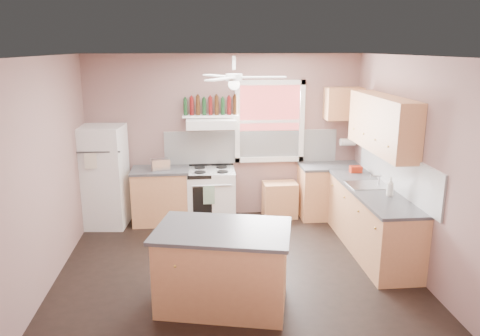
{
  "coord_description": "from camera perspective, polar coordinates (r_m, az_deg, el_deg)",
  "views": [
    {
      "loc": [
        -0.46,
        -5.65,
        2.81
      ],
      "look_at": [
        0.1,
        0.3,
        1.25
      ],
      "focal_mm": 35.0,
      "sensor_mm": 36.0,
      "label": 1
    }
  ],
  "objects": [
    {
      "name": "ceiling",
      "position": [
        5.67,
        -0.74,
        13.52
      ],
      "size": [
        4.5,
        4.5,
        0.0
      ],
      "primitive_type": "plane",
      "color": "white",
      "rests_on": "ground"
    },
    {
      "name": "backsplash_right",
      "position": [
        6.73,
        18.41,
        -0.19
      ],
      "size": [
        0.03,
        2.6,
        0.55
      ],
      "primitive_type": "cube",
      "color": "white",
      "rests_on": "wall_right"
    },
    {
      "name": "ceiling_fan_hub",
      "position": [
        5.68,
        -0.74,
        11.0
      ],
      "size": [
        0.2,
        0.2,
        0.08
      ],
      "primitive_type": "cylinder",
      "color": "white",
      "rests_on": "ceiling"
    },
    {
      "name": "wine_bottles",
      "position": [
        7.58,
        -3.59,
        7.55
      ],
      "size": [
        0.86,
        0.06,
        0.31
      ],
      "color": "#143819",
      "rests_on": "bottle_shelf"
    },
    {
      "name": "island",
      "position": [
        5.28,
        -2.08,
        -12.15
      ],
      "size": [
        1.53,
        1.15,
        0.86
      ],
      "primitive_type": "cube",
      "rotation": [
        0.0,
        0.0,
        -0.23
      ],
      "color": "#BD7D4F",
      "rests_on": "floor"
    },
    {
      "name": "soap_bottle",
      "position": [
        6.43,
        17.85,
        -2.19
      ],
      "size": [
        0.13,
        0.13,
        0.25
      ],
      "primitive_type": "imported",
      "rotation": [
        0.0,
        0.0,
        5.7
      ],
      "color": "silver",
      "rests_on": "counter_right"
    },
    {
      "name": "base_cabinet_right",
      "position": [
        6.84,
        15.71,
        -6.29
      ],
      "size": [
        0.6,
        2.2,
        0.86
      ],
      "primitive_type": "cube",
      "color": "#BD7D4F",
      "rests_on": "floor"
    },
    {
      "name": "range_hood",
      "position": [
        7.5,
        -3.56,
        5.47
      ],
      "size": [
        0.78,
        0.5,
        0.14
      ],
      "primitive_type": "cube",
      "color": "white",
      "rests_on": "wall_back"
    },
    {
      "name": "sink",
      "position": [
        6.87,
        15.31,
        -2.09
      ],
      "size": [
        0.55,
        0.45,
        0.03
      ],
      "primitive_type": "cube",
      "color": "silver",
      "rests_on": "counter_right"
    },
    {
      "name": "upper_cabinet_right",
      "position": [
        6.73,
        16.93,
        5.2
      ],
      "size": [
        0.33,
        1.8,
        0.76
      ],
      "primitive_type": "cube",
      "color": "#BD7D4F",
      "rests_on": "wall_right"
    },
    {
      "name": "wall_left",
      "position": [
        6.11,
        -22.48,
        -0.32
      ],
      "size": [
        0.05,
        4.0,
        2.7
      ],
      "primitive_type": "cube",
      "color": "#81605A",
      "rests_on": "ground"
    },
    {
      "name": "backsplash_back",
      "position": [
        7.86,
        1.4,
        2.61
      ],
      "size": [
        2.9,
        0.03,
        0.55
      ],
      "primitive_type": "cube",
      "color": "white",
      "rests_on": "wall_back"
    },
    {
      "name": "refrigerator",
      "position": [
        7.72,
        -16.3,
        -1.0
      ],
      "size": [
        0.75,
        0.73,
        1.62
      ],
      "primitive_type": "cube",
      "rotation": [
        0.0,
        0.0,
        -0.1
      ],
      "color": "white",
      "rests_on": "floor"
    },
    {
      "name": "paper_towel",
      "position": [
        8.08,
        13.01,
        3.11
      ],
      "size": [
        0.26,
        0.12,
        0.12
      ],
      "primitive_type": "cylinder",
      "rotation": [
        0.0,
        1.57,
        0.0
      ],
      "color": "white",
      "rests_on": "wall_back"
    },
    {
      "name": "toaster",
      "position": [
        7.52,
        -9.66,
        0.41
      ],
      "size": [
        0.31,
        0.22,
        0.18
      ],
      "primitive_type": "cube",
      "rotation": [
        0.0,
        0.0,
        0.23
      ],
      "color": "silver",
      "rests_on": "counter_left"
    },
    {
      "name": "counter_left",
      "position": [
        7.62,
        -9.71,
        -0.26
      ],
      "size": [
        0.92,
        0.62,
        0.04
      ],
      "primitive_type": "cube",
      "color": "#3E3D40",
      "rests_on": "base_cabinet_left"
    },
    {
      "name": "base_cabinet_left",
      "position": [
        7.75,
        -9.57,
        -3.47
      ],
      "size": [
        0.9,
        0.6,
        0.86
      ],
      "primitive_type": "cube",
      "color": "#BD7D4F",
      "rests_on": "floor"
    },
    {
      "name": "bottle_shelf",
      "position": [
        7.6,
        -3.61,
        6.35
      ],
      "size": [
        0.9,
        0.26,
        0.03
      ],
      "primitive_type": "cube",
      "color": "white",
      "rests_on": "range_hood"
    },
    {
      "name": "island_top",
      "position": [
        5.1,
        -2.13,
        -7.63
      ],
      "size": [
        1.63,
        1.25,
        0.04
      ],
      "primitive_type": "cube",
      "rotation": [
        0.0,
        0.0,
        -0.23
      ],
      "color": "#3E3D40",
      "rests_on": "island"
    },
    {
      "name": "cart",
      "position": [
        7.94,
        4.86,
        -4.02
      ],
      "size": [
        0.57,
        0.39,
        0.56
      ],
      "primitive_type": "cube",
      "rotation": [
        0.0,
        0.0,
        0.03
      ],
      "color": "#BD7D4F",
      "rests_on": "floor"
    },
    {
      "name": "counter_right",
      "position": [
        6.7,
        15.89,
        -2.69
      ],
      "size": [
        0.62,
        2.22,
        0.04
      ],
      "primitive_type": "cube",
      "color": "#3E3D40",
      "rests_on": "base_cabinet_right"
    },
    {
      "name": "stove",
      "position": [
        7.73,
        -3.5,
        -3.34
      ],
      "size": [
        0.78,
        0.66,
        0.86
      ],
      "primitive_type": "cube",
      "rotation": [
        0.0,
        0.0,
        -0.02
      ],
      "color": "white",
      "rests_on": "floor"
    },
    {
      "name": "wall_back",
      "position": [
        7.83,
        -1.91,
        3.86
      ],
      "size": [
        4.5,
        0.05,
        2.7
      ],
      "primitive_type": "cube",
      "color": "#81605A",
      "rests_on": "ground"
    },
    {
      "name": "window_frame",
      "position": [
        7.79,
        3.64,
        5.66
      ],
      "size": [
        1.16,
        0.07,
        1.36
      ],
      "primitive_type": "cube",
      "color": "white",
      "rests_on": "wall_back"
    },
    {
      "name": "floor",
      "position": [
        6.33,
        -0.66,
        -11.74
      ],
      "size": [
        4.5,
        4.5,
        0.0
      ],
      "primitive_type": "plane",
      "color": "black",
      "rests_on": "ground"
    },
    {
      "name": "red_caddy",
      "position": [
        7.51,
        13.94,
        -0.15
      ],
      "size": [
        0.18,
        0.12,
        0.1
      ],
      "primitive_type": "cube",
      "rotation": [
        0.0,
        0.0,
        -0.0
      ],
      "color": "#A2220D",
      "rests_on": "counter_right"
    },
    {
      "name": "counter_corner",
      "position": [
        7.91,
        11.02,
        0.23
      ],
      "size": [
        1.02,
        0.62,
        0.04
      ],
      "primitive_type": "cube",
      "color": "#3E3D40",
      "rests_on": "base_cabinet_corner"
    },
    {
      "name": "base_cabinet_corner",
      "position": [
        8.03,
        10.86,
        -2.88
      ],
      "size": [
        1.0,
        0.6,
        0.86
      ],
      "primitive_type": "cube",
      "color": "#BD7D4F",
      "rests_on": "floor"
    },
    {
      "name": "faucet",
      "position": [
        6.91,
        16.59,
        -1.44
      ],
      "size": [
        0.03,
        0.03,
        0.14
      ],
      "primitive_type": "cylinder",
      "color": "silver",
      "rests_on": "sink"
    },
    {
      "name": "upper_cabinet_corner",
      "position": [
        7.91,
        12.52,
        7.68
      ],
      "size": [
        0.6,
        0.33,
        0.52
      ],
      "primitive_type": "cube",
      "color": "#BD7D4F",
      "rests_on": "wall_back"
    },
    {
      "name": "window_view",
      "position": [
        7.82,
        3.61,
        5.7
      ],
      "size": [
        1.0,
        0.02,
        1.2
      ],
      "primitive_type": "cube",
      "color": "maroon",
      "rests_on": "wall_back"
    },
    {
      "name": "wall_right",
      "position": [
        6.44,
        19.91,
        0.65
      ],
      "size": [
        0.05,
        4.0,
        2.7
      ],
      "primitive_type": "cube",
      "color": "#81605A",
      "rests_on": "ground"
    }
  ]
}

